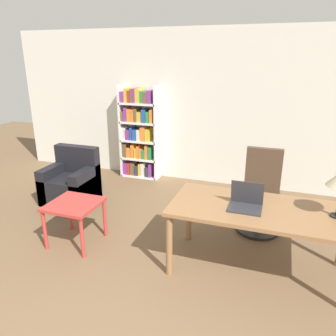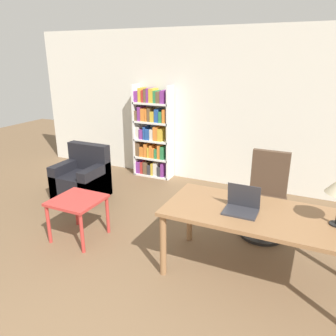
# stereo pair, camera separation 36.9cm
# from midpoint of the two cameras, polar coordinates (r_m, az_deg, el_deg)

# --- Properties ---
(wall_back) EXTENTS (8.00, 0.06, 2.70)m
(wall_back) POSITION_cam_midpoint_polar(r_m,az_deg,el_deg) (5.82, 12.63, 9.80)
(wall_back) COLOR silver
(wall_back) RESTS_ON ground_plane
(desk) EXTENTS (1.86, 0.88, 0.75)m
(desk) POSITION_cam_midpoint_polar(r_m,az_deg,el_deg) (3.51, 18.18, -8.66)
(desk) COLOR olive
(desk) RESTS_ON ground_plane
(laptop) EXTENTS (0.33, 0.26, 0.27)m
(laptop) POSITION_cam_midpoint_polar(r_m,az_deg,el_deg) (3.43, 15.76, -6.46)
(laptop) COLOR #2D2D33
(laptop) RESTS_ON desk
(office_chair) EXTENTS (0.58, 0.58, 1.09)m
(office_chair) POSITION_cam_midpoint_polar(r_m,az_deg,el_deg) (4.47, 18.95, -5.27)
(office_chair) COLOR black
(office_chair) RESTS_ON ground_plane
(side_table_blue) EXTENTS (0.59, 0.59, 0.54)m
(side_table_blue) POSITION_cam_midpoint_polar(r_m,az_deg,el_deg) (4.23, -13.11, -6.33)
(side_table_blue) COLOR #B2332D
(side_table_blue) RESTS_ON ground_plane
(armchair) EXTENTS (0.75, 0.68, 0.86)m
(armchair) POSITION_cam_midpoint_polar(r_m,az_deg,el_deg) (5.52, -12.88, -2.10)
(armchair) COLOR black
(armchair) RESTS_ON ground_plane
(bookshelf) EXTENTS (0.74, 0.28, 1.74)m
(bookshelf) POSITION_cam_midpoint_polar(r_m,az_deg,el_deg) (6.20, -1.10, 5.95)
(bookshelf) COLOR white
(bookshelf) RESTS_ON ground_plane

